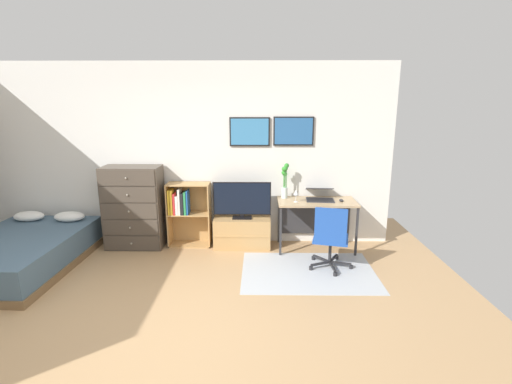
{
  "coord_description": "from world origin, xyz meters",
  "views": [
    {
      "loc": [
        1.09,
        -3.04,
        2.11
      ],
      "look_at": [
        1.03,
        1.5,
        1.01
      ],
      "focal_mm": 25.68,
      "sensor_mm": 36.0,
      "label": 1
    }
  ],
  "objects_px": {
    "bed": "(20,252)",
    "office_chair": "(331,236)",
    "desk": "(316,209)",
    "tv_stand": "(242,232)",
    "dresser": "(134,207)",
    "laptop": "(320,195)",
    "television": "(242,200)",
    "bamboo_vase": "(285,180)",
    "bookshelf": "(185,210)",
    "wine_glass": "(296,193)",
    "computer_mouse": "(341,200)"
  },
  "relations": [
    {
      "from": "television",
      "to": "bamboo_vase",
      "type": "bearing_deg",
      "value": 8.97
    },
    {
      "from": "desk",
      "to": "bamboo_vase",
      "type": "bearing_deg",
      "value": 170.08
    },
    {
      "from": "bed",
      "to": "office_chair",
      "type": "xyz_separation_m",
      "value": [
        4.04,
        -0.0,
        0.24
      ]
    },
    {
      "from": "computer_mouse",
      "to": "bamboo_vase",
      "type": "relative_size",
      "value": 0.2
    },
    {
      "from": "bamboo_vase",
      "to": "office_chair",
      "type": "bearing_deg",
      "value": -58.07
    },
    {
      "from": "laptop",
      "to": "wine_glass",
      "type": "height_order",
      "value": "wine_glass"
    },
    {
      "from": "dresser",
      "to": "television",
      "type": "relative_size",
      "value": 1.44
    },
    {
      "from": "tv_stand",
      "to": "laptop",
      "type": "height_order",
      "value": "laptop"
    },
    {
      "from": "office_chair",
      "to": "desk",
      "type": "bearing_deg",
      "value": 109.14
    },
    {
      "from": "bed",
      "to": "tv_stand",
      "type": "height_order",
      "value": "bed"
    },
    {
      "from": "bed",
      "to": "television",
      "type": "height_order",
      "value": "television"
    },
    {
      "from": "television",
      "to": "wine_glass",
      "type": "height_order",
      "value": "television"
    },
    {
      "from": "bed",
      "to": "bookshelf",
      "type": "height_order",
      "value": "bookshelf"
    },
    {
      "from": "bed",
      "to": "desk",
      "type": "bearing_deg",
      "value": 12.26
    },
    {
      "from": "bamboo_vase",
      "to": "wine_glass",
      "type": "bearing_deg",
      "value": -57.53
    },
    {
      "from": "wine_glass",
      "to": "dresser",
      "type": "bearing_deg",
      "value": 176.65
    },
    {
      "from": "desk",
      "to": "office_chair",
      "type": "height_order",
      "value": "office_chair"
    },
    {
      "from": "computer_mouse",
      "to": "television",
      "type": "bearing_deg",
      "value": 176.23
    },
    {
      "from": "bed",
      "to": "laptop",
      "type": "distance_m",
      "value": 4.13
    },
    {
      "from": "television",
      "to": "desk",
      "type": "xyz_separation_m",
      "value": [
        1.09,
        0.02,
        -0.13
      ]
    },
    {
      "from": "desk",
      "to": "laptop",
      "type": "relative_size",
      "value": 2.46
    },
    {
      "from": "bed",
      "to": "dresser",
      "type": "relative_size",
      "value": 1.64
    },
    {
      "from": "laptop",
      "to": "tv_stand",
      "type": "bearing_deg",
      "value": -175.18
    },
    {
      "from": "tv_stand",
      "to": "wine_glass",
      "type": "xyz_separation_m",
      "value": [
        0.78,
        -0.15,
        0.65
      ]
    },
    {
      "from": "television",
      "to": "bamboo_vase",
      "type": "distance_m",
      "value": 0.7
    },
    {
      "from": "bookshelf",
      "to": "bamboo_vase",
      "type": "relative_size",
      "value": 1.84
    },
    {
      "from": "tv_stand",
      "to": "bamboo_vase",
      "type": "bearing_deg",
      "value": 6.98
    },
    {
      "from": "television",
      "to": "office_chair",
      "type": "relative_size",
      "value": 0.99
    },
    {
      "from": "dresser",
      "to": "television",
      "type": "distance_m",
      "value": 1.61
    },
    {
      "from": "computer_mouse",
      "to": "bamboo_vase",
      "type": "height_order",
      "value": "bamboo_vase"
    },
    {
      "from": "bed",
      "to": "computer_mouse",
      "type": "height_order",
      "value": "computer_mouse"
    },
    {
      "from": "office_chair",
      "to": "laptop",
      "type": "bearing_deg",
      "value": 105.32
    },
    {
      "from": "bed",
      "to": "office_chair",
      "type": "distance_m",
      "value": 4.05
    },
    {
      "from": "desk",
      "to": "wine_glass",
      "type": "relative_size",
      "value": 6.27
    },
    {
      "from": "bookshelf",
      "to": "dresser",
      "type": "bearing_deg",
      "value": -174.9
    },
    {
      "from": "bamboo_vase",
      "to": "dresser",
      "type": "bearing_deg",
      "value": -177.64
    },
    {
      "from": "bed",
      "to": "television",
      "type": "bearing_deg",
      "value": 15.99
    },
    {
      "from": "television",
      "to": "laptop",
      "type": "relative_size",
      "value": 1.86
    },
    {
      "from": "tv_stand",
      "to": "wine_glass",
      "type": "distance_m",
      "value": 1.02
    },
    {
      "from": "bed",
      "to": "laptop",
      "type": "height_order",
      "value": "laptop"
    },
    {
      "from": "television",
      "to": "computer_mouse",
      "type": "height_order",
      "value": "television"
    },
    {
      "from": "tv_stand",
      "to": "laptop",
      "type": "relative_size",
      "value": 1.83
    },
    {
      "from": "tv_stand",
      "to": "bamboo_vase",
      "type": "height_order",
      "value": "bamboo_vase"
    },
    {
      "from": "television",
      "to": "bamboo_vase",
      "type": "xyz_separation_m",
      "value": [
        0.63,
        0.1,
        0.29
      ]
    },
    {
      "from": "office_chair",
      "to": "laptop",
      "type": "distance_m",
      "value": 0.88
    },
    {
      "from": "tv_stand",
      "to": "television",
      "type": "bearing_deg",
      "value": -90.0
    },
    {
      "from": "office_chair",
      "to": "tv_stand",
      "type": "bearing_deg",
      "value": 159.41
    },
    {
      "from": "bed",
      "to": "tv_stand",
      "type": "bearing_deg",
      "value": 16.4
    },
    {
      "from": "laptop",
      "to": "wine_glass",
      "type": "bearing_deg",
      "value": -151.27
    },
    {
      "from": "dresser",
      "to": "laptop",
      "type": "xyz_separation_m",
      "value": [
        2.75,
        0.03,
        0.2
      ]
    }
  ]
}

